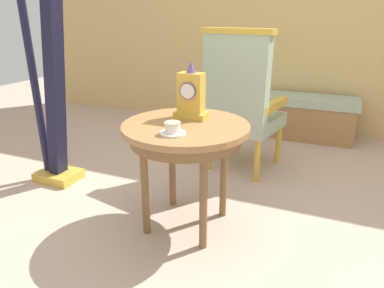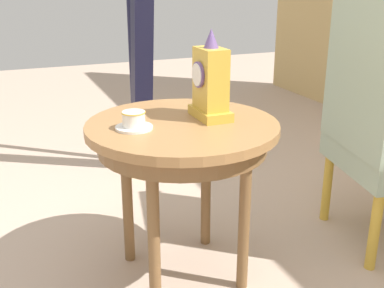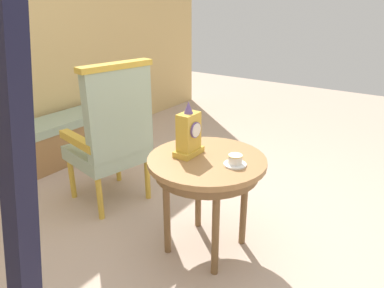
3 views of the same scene
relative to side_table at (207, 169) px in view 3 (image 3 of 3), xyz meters
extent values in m
plane|color=#BCA38E|center=(0.06, 0.02, -0.58)|extent=(10.00, 10.00, 0.00)
cylinder|color=#9E7042|center=(0.00, 0.00, 0.06)|extent=(0.72, 0.72, 0.03)
cylinder|color=brown|center=(0.00, 0.00, 0.01)|extent=(0.64, 0.64, 0.07)
cylinder|color=brown|center=(0.18, 0.18, -0.27)|extent=(0.04, 0.04, 0.62)
cylinder|color=brown|center=(-0.18, 0.18, -0.27)|extent=(0.04, 0.04, 0.62)
cylinder|color=brown|center=(-0.18, -0.18, -0.27)|extent=(0.04, 0.04, 0.62)
cylinder|color=brown|center=(0.18, -0.18, -0.27)|extent=(0.04, 0.04, 0.62)
cylinder|color=white|center=(0.01, -0.19, 0.08)|extent=(0.13, 0.13, 0.01)
cylinder|color=white|center=(0.01, -0.19, 0.11)|extent=(0.08, 0.08, 0.05)
torus|color=gold|center=(0.01, -0.19, 0.14)|extent=(0.09, 0.09, 0.00)
cube|color=gold|center=(-0.02, 0.12, 0.09)|extent=(0.19, 0.11, 0.04)
cube|color=gold|center=(-0.02, 0.12, 0.23)|extent=(0.14, 0.09, 0.23)
cylinder|color=#664C8C|center=(-0.02, 0.07, 0.25)|extent=(0.10, 0.01, 0.10)
cylinder|color=white|center=(-0.02, 0.07, 0.25)|extent=(0.08, 0.00, 0.08)
cone|color=#664C8C|center=(-0.02, 0.12, 0.38)|extent=(0.06, 0.06, 0.07)
cube|color=#9EB299|center=(0.10, 1.00, -0.17)|extent=(0.62, 0.62, 0.11)
cube|color=#9EB299|center=(0.06, 0.78, 0.20)|extent=(0.53, 0.19, 0.64)
cube|color=gold|center=(0.06, 0.78, 0.54)|extent=(0.57, 0.21, 0.04)
cube|color=gold|center=(0.33, 0.95, -0.01)|extent=(0.16, 0.47, 0.06)
cube|color=gold|center=(-0.12, 1.05, -0.01)|extent=(0.16, 0.47, 0.06)
cylinder|color=gold|center=(0.36, 1.17, -0.40)|extent=(0.04, 0.04, 0.35)
cylinder|color=gold|center=(-0.07, 1.26, -0.40)|extent=(0.04, 0.04, 0.35)
cylinder|color=gold|center=(0.27, 0.74, -0.40)|extent=(0.04, 0.04, 0.35)
cylinder|color=gold|center=(-0.16, 0.83, -0.40)|extent=(0.04, 0.04, 0.35)
cube|color=black|center=(-1.08, 0.17, 0.26)|extent=(0.28, 0.11, 1.55)
cube|color=#9EB299|center=(0.42, 1.97, -0.18)|extent=(1.17, 0.40, 0.08)
cube|color=#9E7042|center=(0.42, 1.97, -0.40)|extent=(1.12, 0.38, 0.36)
camera|label=1|loc=(0.74, -1.69, 0.65)|focal=32.16mm
camera|label=2|loc=(1.60, -0.62, 0.60)|focal=45.05mm
camera|label=3|loc=(-1.70, -1.06, 0.98)|focal=34.09mm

